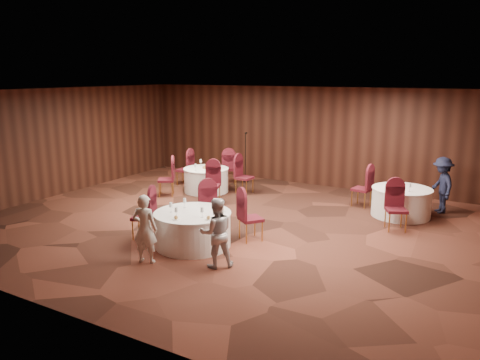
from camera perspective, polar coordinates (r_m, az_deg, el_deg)
The scene contains 15 objects.
ground at distance 11.53m, azimuth -1.36°, elevation -5.42°, with size 12.00×12.00×0.00m, color black.
room_shell at distance 11.07m, azimuth -1.42°, elevation 4.28°, with size 12.00×12.00×12.00m.
table_main at distance 10.10m, azimuth -5.78°, elevation -5.93°, with size 1.65×1.65×0.74m.
table_left at distance 14.61m, azimuth -4.14°, elevation 0.03°, with size 1.40×1.40×0.74m.
table_right at distance 12.78m, azimuth 19.05°, elevation -2.54°, with size 1.51×1.51×0.74m.
chairs_main at distance 10.73m, azimuth -4.92°, elevation -4.07°, with size 2.85×2.11×1.00m.
chairs_left at distance 14.61m, azimuth -3.99°, elevation 0.53°, with size 2.85×3.09×1.00m.
chairs_right at distance 12.46m, azimuth 16.42°, elevation -2.16°, with size 1.91×2.25×1.00m.
tabletop_main at distance 9.76m, azimuth -5.79°, elevation -3.75°, with size 1.09×1.08×0.22m.
tabletop_left at distance 14.50m, azimuth -4.21°, elevation 1.73°, with size 0.85×0.80×0.22m.
tabletop_right at distance 12.36m, azimuth 20.01°, elevation -0.62°, with size 0.08×0.08×0.22m.
mic_stand at distance 15.91m, azimuth 0.66°, elevation 1.58°, with size 0.24×0.24×1.69m.
woman_a at distance 9.27m, azimuth -11.51°, elevation -5.85°, with size 0.50×0.33×1.37m, color silver.
woman_b at distance 8.90m, azimuth -2.90°, elevation -6.43°, with size 0.66×0.51×1.36m, color silver.
man_c at distance 13.40m, azimuth 23.38°, elevation -0.57°, with size 0.96×0.55×1.49m, color black.
Camera 1 is at (5.66, -9.36, 3.63)m, focal length 35.00 mm.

